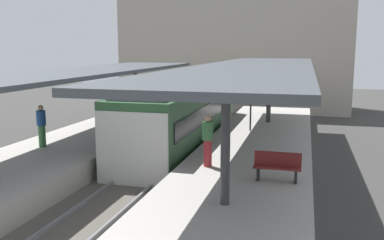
{
  "coord_description": "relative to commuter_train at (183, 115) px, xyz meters",
  "views": [
    {
      "loc": [
        5.68,
        -15.16,
        4.94
      ],
      "look_at": [
        0.84,
        2.92,
        1.77
      ],
      "focal_mm": 39.98,
      "sensor_mm": 36.0,
      "label": 1
    }
  ],
  "objects": [
    {
      "name": "platform_bench",
      "position": [
        4.95,
        -6.98,
        -0.26
      ],
      "size": [
        1.4,
        0.41,
        0.86
      ],
      "color": "black",
      "rests_on": "platform_right"
    },
    {
      "name": "track_ballast",
      "position": [
        0.0,
        -4.4,
        -1.63
      ],
      "size": [
        3.2,
        28.0,
        0.2
      ],
      "primitive_type": "cube",
      "color": "#59544C",
      "rests_on": "ground_plane"
    },
    {
      "name": "rail_near_side",
      "position": [
        -0.72,
        -4.4,
        -1.46
      ],
      "size": [
        0.08,
        28.0,
        0.14
      ],
      "primitive_type": "cube",
      "color": "slate",
      "rests_on": "track_ballast"
    },
    {
      "name": "passenger_mid_platform",
      "position": [
        -4.47,
        -4.9,
        0.16
      ],
      "size": [
        0.36,
        0.36,
        1.7
      ],
      "color": "#386B3D",
      "rests_on": "platform_left"
    },
    {
      "name": "commuter_train",
      "position": [
        0.0,
        0.0,
        0.0
      ],
      "size": [
        2.78,
        12.76,
        3.1
      ],
      "color": "#2D5633",
      "rests_on": "track_ballast"
    },
    {
      "name": "rail_far_side",
      "position": [
        0.72,
        -4.4,
        -1.46
      ],
      "size": [
        0.08,
        28.0,
        0.14
      ],
      "primitive_type": "cube",
      "color": "slate",
      "rests_on": "track_ballast"
    },
    {
      "name": "canopy_left",
      "position": [
        -3.8,
        -3.0,
        2.13
      ],
      "size": [
        4.18,
        21.0,
        2.97
      ],
      "color": "#333335",
      "rests_on": "platform_left"
    },
    {
      "name": "platform_right",
      "position": [
        3.8,
        -4.4,
        -1.23
      ],
      "size": [
        4.4,
        28.0,
        1.0
      ],
      "primitive_type": "cube",
      "color": "#ADA8A0",
      "rests_on": "ground_plane"
    },
    {
      "name": "canopy_right",
      "position": [
        3.8,
        -3.0,
        2.45
      ],
      "size": [
        4.18,
        21.0,
        3.3
      ],
      "color": "#333335",
      "rests_on": "platform_right"
    },
    {
      "name": "platform_left",
      "position": [
        -3.8,
        -4.4,
        -1.23
      ],
      "size": [
        4.4,
        28.0,
        1.0
      ],
      "primitive_type": "cube",
      "color": "#ADA8A0",
      "rests_on": "ground_plane"
    },
    {
      "name": "platform_sign",
      "position": [
        3.17,
        0.68,
        0.9
      ],
      "size": [
        0.9,
        0.08,
        2.21
      ],
      "color": "#262628",
      "rests_on": "platform_right"
    },
    {
      "name": "passenger_near_bench",
      "position": [
        2.59,
        -5.96,
        0.18
      ],
      "size": [
        0.36,
        0.36,
        1.74
      ],
      "color": "maroon",
      "rests_on": "platform_right"
    },
    {
      "name": "ground_plane",
      "position": [
        0.0,
        -4.4,
        -1.73
      ],
      "size": [
        80.0,
        80.0,
        0.0
      ],
      "primitive_type": "plane",
      "color": "#383835"
    },
    {
      "name": "station_building_backdrop",
      "position": [
        -0.08,
        15.6,
        3.77
      ],
      "size": [
        18.0,
        6.0,
        11.0
      ],
      "primitive_type": "cube",
      "color": "#A89E8E",
      "rests_on": "ground_plane"
    }
  ]
}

